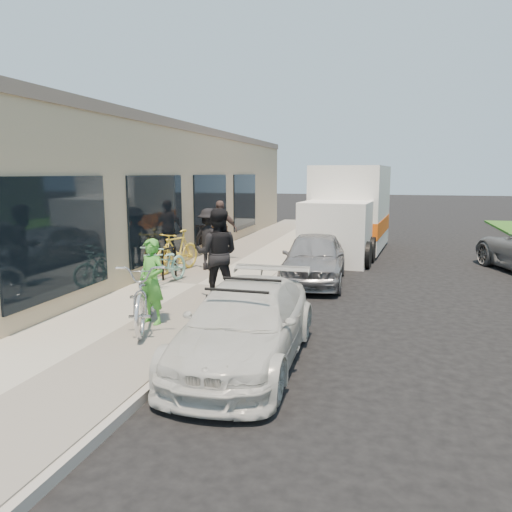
# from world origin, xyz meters

# --- Properties ---
(ground) EXTENTS (120.00, 120.00, 0.00)m
(ground) POSITION_xyz_m (0.00, 0.00, 0.00)
(ground) COLOR black
(ground) RESTS_ON ground
(sidewalk) EXTENTS (3.00, 34.00, 0.15)m
(sidewalk) POSITION_xyz_m (-2.00, 3.00, 0.07)
(sidewalk) COLOR #A4A194
(sidewalk) RESTS_ON ground
(curb) EXTENTS (0.12, 34.00, 0.13)m
(curb) POSITION_xyz_m (-0.45, 3.00, 0.07)
(curb) COLOR #A19B93
(curb) RESTS_ON ground
(storefront) EXTENTS (3.60, 20.00, 4.22)m
(storefront) POSITION_xyz_m (-5.24, 7.99, 2.12)
(storefront) COLOR tan
(storefront) RESTS_ON ground
(bike_rack) EXTENTS (0.17, 0.55, 0.79)m
(bike_rack) POSITION_xyz_m (-2.91, 3.42, 0.63)
(bike_rack) COLOR black
(bike_rack) RESTS_ON sidewalk
(sandwich_board) EXTENTS (0.55, 0.55, 0.90)m
(sandwich_board) POSITION_xyz_m (-3.05, 7.34, 0.61)
(sandwich_board) COLOR black
(sandwich_board) RESTS_ON sidewalk
(sedan_white) EXTENTS (1.72, 4.00, 1.19)m
(sedan_white) POSITION_xyz_m (0.41, -1.09, 0.57)
(sedan_white) COLOR silver
(sedan_white) RESTS_ON ground
(sedan_silver) EXTENTS (1.74, 3.81, 1.27)m
(sedan_silver) POSITION_xyz_m (0.54, 4.61, 0.63)
(sedan_silver) COLOR gray
(sedan_silver) RESTS_ON ground
(moving_truck) EXTENTS (2.72, 6.25, 3.00)m
(moving_truck) POSITION_xyz_m (0.94, 9.87, 1.33)
(moving_truck) COLOR white
(moving_truck) RESTS_ON ground
(tandem_bike) EXTENTS (1.48, 2.33, 1.16)m
(tandem_bike) POSITION_xyz_m (-1.59, -0.28, 0.73)
(tandem_bike) COLOR silver
(tandem_bike) RESTS_ON sidewalk
(woman_rider) EXTENTS (0.63, 0.52, 1.49)m
(woman_rider) POSITION_xyz_m (-1.58, -0.11, 0.90)
(woman_rider) COLOR green
(woman_rider) RESTS_ON sidewalk
(man_standing) EXTENTS (1.05, 0.89, 1.90)m
(man_standing) POSITION_xyz_m (-1.08, 1.87, 1.10)
(man_standing) COLOR black
(man_standing) RESTS_ON sidewalk
(cruiser_bike_a) EXTENTS (1.12, 1.47, 0.88)m
(cruiser_bike_a) POSITION_xyz_m (-2.81, 2.34, 0.59)
(cruiser_bike_a) COLOR #80C0B0
(cruiser_bike_a) RESTS_ON sidewalk
(cruiser_bike_b) EXTENTS (0.89, 1.89, 0.95)m
(cruiser_bike_b) POSITION_xyz_m (-2.71, 2.75, 0.63)
(cruiser_bike_b) COLOR #80C0B0
(cruiser_bike_b) RESTS_ON sidewalk
(cruiser_bike_c) EXTENTS (0.91, 1.90, 1.10)m
(cruiser_bike_c) POSITION_xyz_m (-3.09, 4.32, 0.70)
(cruiser_bike_c) COLOR yellow
(cruiser_bike_c) RESTS_ON sidewalk
(bystander_a) EXTENTS (1.23, 0.96, 1.67)m
(bystander_a) POSITION_xyz_m (-2.34, 4.77, 0.99)
(bystander_a) COLOR black
(bystander_a) RESTS_ON sidewalk
(bystander_b) EXTENTS (1.13, 0.71, 1.80)m
(bystander_b) POSITION_xyz_m (-2.61, 6.36, 1.05)
(bystander_b) COLOR brown
(bystander_b) RESTS_ON sidewalk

